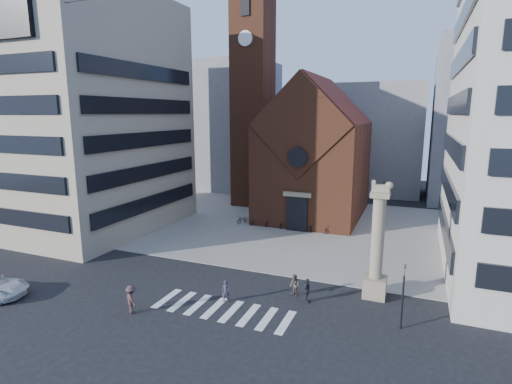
% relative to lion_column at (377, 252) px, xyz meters
% --- Properties ---
extents(ground, '(120.00, 120.00, 0.00)m').
position_rel_lion_column_xyz_m(ground, '(-10.01, -3.00, -3.46)').
color(ground, black).
rests_on(ground, ground).
extents(piazza, '(46.00, 30.00, 0.05)m').
position_rel_lion_column_xyz_m(piazza, '(-10.01, 16.00, -3.43)').
color(piazza, gray).
rests_on(piazza, ground).
extents(zebra_crossing, '(10.20, 3.20, 0.01)m').
position_rel_lion_column_xyz_m(zebra_crossing, '(-9.46, -6.00, -3.45)').
color(zebra_crossing, white).
rests_on(zebra_crossing, ground).
extents(church, '(12.00, 16.65, 18.00)m').
position_rel_lion_column_xyz_m(church, '(-10.01, 22.04, 4.53)').
color(church, brown).
rests_on(church, ground).
extents(campanile, '(5.50, 5.50, 31.20)m').
position_rel_lion_column_xyz_m(campanile, '(-20.01, 25.00, 12.28)').
color(campanile, brown).
rests_on(campanile, ground).
extents(building_left, '(18.00, 20.00, 26.00)m').
position_rel_lion_column_xyz_m(building_left, '(-34.01, 7.00, 9.54)').
color(building_left, gray).
rests_on(building_left, ground).
extents(bg_block_left, '(16.00, 14.00, 22.00)m').
position_rel_lion_column_xyz_m(bg_block_left, '(-30.01, 37.00, 7.54)').
color(bg_block_left, gray).
rests_on(bg_block_left, ground).
extents(bg_block_mid, '(14.00, 12.00, 18.00)m').
position_rel_lion_column_xyz_m(bg_block_mid, '(-4.01, 42.00, 5.54)').
color(bg_block_mid, gray).
rests_on(bg_block_mid, ground).
extents(bg_block_right, '(16.00, 14.00, 24.00)m').
position_rel_lion_column_xyz_m(bg_block_right, '(11.99, 39.00, 8.54)').
color(bg_block_right, gray).
rests_on(bg_block_right, ground).
extents(lion_column, '(1.63, 1.60, 8.68)m').
position_rel_lion_column_xyz_m(lion_column, '(0.00, 0.00, 0.00)').
color(lion_column, gray).
rests_on(lion_column, ground).
extents(traffic_light, '(0.13, 0.16, 4.30)m').
position_rel_lion_column_xyz_m(traffic_light, '(1.99, -4.00, -1.17)').
color(traffic_light, black).
rests_on(traffic_light, ground).
extents(pedestrian_0, '(0.68, 0.56, 1.60)m').
position_rel_lion_column_xyz_m(pedestrian_0, '(-9.78, -4.84, -2.66)').
color(pedestrian_0, '#312D3F').
rests_on(pedestrian_0, ground).
extents(pedestrian_1, '(1.02, 0.99, 1.65)m').
position_rel_lion_column_xyz_m(pedestrian_1, '(-5.50, -2.11, -2.63)').
color(pedestrian_1, '#504840').
rests_on(pedestrian_1, ground).
extents(pedestrian_2, '(0.55, 1.08, 1.77)m').
position_rel_lion_column_xyz_m(pedestrian_2, '(-4.39, -2.74, -2.57)').
color(pedestrian_2, '#282930').
rests_on(pedestrian_2, ground).
extents(pedestrian_3, '(1.46, 1.26, 1.96)m').
position_rel_lion_column_xyz_m(pedestrian_3, '(-14.93, -8.70, -2.48)').
color(pedestrian_3, '#412B2B').
rests_on(pedestrian_3, ground).
extents(scooter_0, '(1.32, 1.92, 0.96)m').
position_rel_lion_column_xyz_m(scooter_0, '(-17.00, 14.42, -2.93)').
color(scooter_0, black).
rests_on(scooter_0, piazza).
extents(scooter_1, '(1.17, 1.82, 1.06)m').
position_rel_lion_column_xyz_m(scooter_1, '(-15.22, 14.42, -2.88)').
color(scooter_1, black).
rests_on(scooter_1, piazza).
extents(scooter_2, '(1.32, 1.92, 0.96)m').
position_rel_lion_column_xyz_m(scooter_2, '(-13.44, 14.42, -2.93)').
color(scooter_2, black).
rests_on(scooter_2, piazza).
extents(scooter_3, '(1.17, 1.82, 1.06)m').
position_rel_lion_column_xyz_m(scooter_3, '(-11.66, 14.42, -2.88)').
color(scooter_3, black).
rests_on(scooter_3, piazza).
extents(scooter_4, '(1.32, 1.92, 0.96)m').
position_rel_lion_column_xyz_m(scooter_4, '(-9.89, 14.42, -2.93)').
color(scooter_4, black).
rests_on(scooter_4, piazza).
extents(scooter_5, '(1.17, 1.82, 1.06)m').
position_rel_lion_column_xyz_m(scooter_5, '(-8.11, 14.42, -2.88)').
color(scooter_5, black).
rests_on(scooter_5, piazza).
extents(scooter_6, '(1.32, 1.92, 0.96)m').
position_rel_lion_column_xyz_m(scooter_6, '(-6.33, 14.42, -2.93)').
color(scooter_6, black).
rests_on(scooter_6, piazza).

